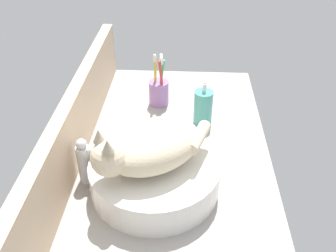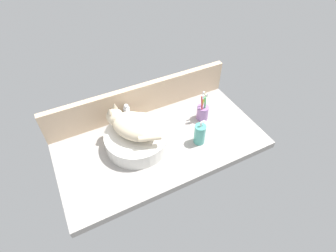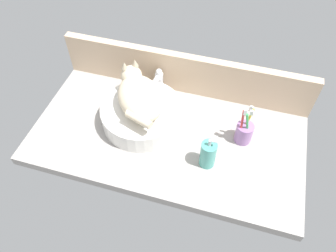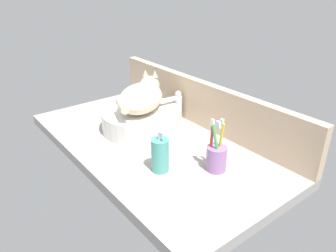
# 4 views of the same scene
# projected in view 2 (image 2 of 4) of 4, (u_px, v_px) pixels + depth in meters

# --- Properties ---
(ground_plane) EXTENTS (1.10, 0.58, 0.04)m
(ground_plane) POSITION_uv_depth(u_px,v_px,m) (161.00, 144.00, 1.44)
(ground_plane) COLOR #9E9993
(backsplash_panel) EXTENTS (1.10, 0.04, 0.19)m
(backsplash_panel) POSITION_uv_depth(u_px,v_px,m) (140.00, 99.00, 1.53)
(backsplash_panel) COLOR #CCAD8C
(backsplash_panel) RESTS_ON ground_plane
(sink_basin) EXTENTS (0.33, 0.33, 0.08)m
(sink_basin) POSITION_uv_depth(u_px,v_px,m) (137.00, 139.00, 1.38)
(sink_basin) COLOR silver
(sink_basin) RESTS_ON ground_plane
(cat) EXTENTS (0.29, 0.30, 0.14)m
(cat) POSITION_uv_depth(u_px,v_px,m) (133.00, 125.00, 1.31)
(cat) COLOR beige
(cat) RESTS_ON sink_basin
(faucet) EXTENTS (0.04, 0.12, 0.14)m
(faucet) POSITION_uv_depth(u_px,v_px,m) (128.00, 114.00, 1.47)
(faucet) COLOR silver
(faucet) RESTS_ON ground_plane
(soap_dispenser) EXTENTS (0.06, 0.06, 0.15)m
(soap_dispenser) POSITION_uv_depth(u_px,v_px,m) (200.00, 134.00, 1.38)
(soap_dispenser) COLOR teal
(soap_dispenser) RESTS_ON ground_plane
(toothbrush_cup) EXTENTS (0.07, 0.07, 0.19)m
(toothbrush_cup) POSITION_uv_depth(u_px,v_px,m) (203.00, 112.00, 1.52)
(toothbrush_cup) COLOR #996BA8
(toothbrush_cup) RESTS_ON ground_plane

